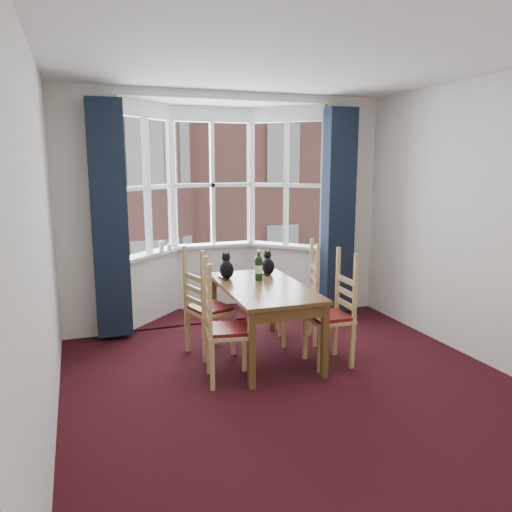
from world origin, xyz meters
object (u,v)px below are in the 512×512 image
chair_right_near (337,317)px  wine_bottle (259,267)px  chair_right_far (306,301)px  cat_right (268,265)px  chair_left_far (202,311)px  cat_left (227,268)px  chair_left_near (219,332)px  dining_table (263,293)px  candle_tall (162,247)px  candle_short (169,248)px

chair_right_near → wine_bottle: 0.97m
chair_right_far → cat_right: 0.58m
chair_right_near → chair_right_far: (-0.03, 0.65, 0.00)m
chair_left_far → cat_left: size_ratio=3.20×
chair_right_far → cat_left: 0.96m
chair_left_near → chair_left_far: bearing=88.9°
cat_left → wine_bottle: wine_bottle is taller
cat_left → wine_bottle: (0.29, -0.21, 0.03)m
chair_left_near → chair_right_near: 1.22m
dining_table → chair_left_far: bearing=159.6°
chair_right_near → candle_tall: 2.49m
chair_left_near → cat_left: bearing=68.9°
chair_right_near → candle_short: bearing=122.1°
candle_tall → candle_short: 0.11m
chair_right_far → candle_tall: candle_tall is taller
chair_left_far → chair_right_far: (1.18, 0.00, 0.00)m
chair_left_far → candle_tall: bearing=97.4°
chair_right_near → chair_left_near: bearing=-178.8°
candle_short → chair_left_near: bearing=-88.3°
dining_table → chair_right_far: 0.66m
chair_right_near → candle_short: (-1.29, 2.05, 0.44)m
chair_right_far → candle_short: (-1.25, 1.40, 0.44)m
dining_table → wine_bottle: wine_bottle is taller
chair_right_near → candle_short: size_ratio=10.37×
cat_left → candle_short: size_ratio=3.24×
chair_right_far → candle_short: size_ratio=10.37×
chair_right_far → chair_left_near: bearing=-150.6°
chair_right_near → cat_left: 1.29m
cat_left → cat_right: (0.49, 0.04, -0.01)m
chair_left_far → wine_bottle: size_ratio=2.84×
chair_left_near → candle_tall: (-0.17, 2.04, 0.47)m
chair_left_near → chair_left_far: same height
cat_left → chair_left_near: bearing=-111.1°
chair_left_near → cat_right: 1.30m
wine_bottle → candle_tall: 1.58m
chair_left_near → chair_right_near: same height
chair_left_far → cat_right: cat_right is taller
chair_right_far → cat_left: bearing=165.8°
chair_right_far → cat_left: cat_left is taller
chair_right_near → chair_right_far: bearing=93.0°
chair_left_far → wine_bottle: 0.75m
dining_table → chair_left_near: (-0.60, -0.45, -0.19)m
candle_tall → cat_left: bearing=-66.3°
chair_left_far → chair_right_near: 1.37m
cat_left → wine_bottle: bearing=-35.3°
candle_tall → candle_short: (0.10, 0.03, -0.02)m
chair_left_near → chair_right_far: same height
candle_short → cat_right: bearing=-51.8°
chair_right_near → chair_right_far: same height
chair_right_far → candle_tall: 1.98m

